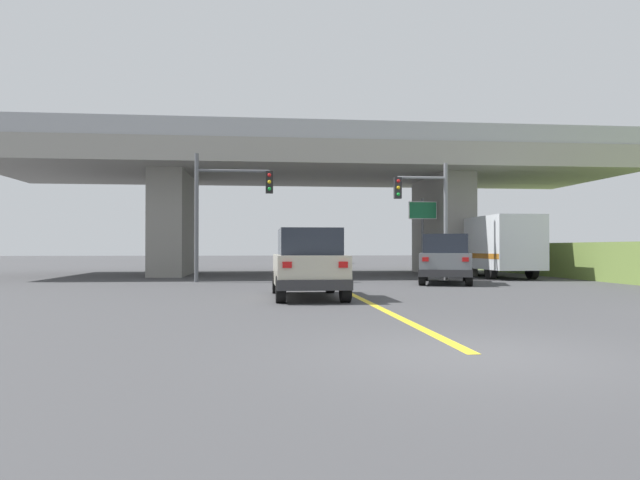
{
  "coord_description": "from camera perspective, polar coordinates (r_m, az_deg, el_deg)",
  "views": [
    {
      "loc": [
        -2.97,
        -7.85,
        1.47
      ],
      "look_at": [
        -0.25,
        17.65,
        1.81
      ],
      "focal_mm": 33.17,
      "sensor_mm": 36.0,
      "label": 1
    }
  ],
  "objects": [
    {
      "name": "ground",
      "position": [
        32.98,
        -0.91,
        -3.31
      ],
      "size": [
        160.0,
        160.0,
        0.0
      ],
      "primitive_type": "plane",
      "color": "#424244"
    },
    {
      "name": "overpass_bridge",
      "position": [
        33.17,
        -0.91,
        5.92
      ],
      "size": [
        33.97,
        10.83,
        7.52
      ],
      "color": "gray",
      "rests_on": "ground"
    },
    {
      "name": "lane_divider_stripe",
      "position": [
        19.37,
        2.77,
        -5.09
      ],
      "size": [
        0.2,
        22.47,
        0.01
      ],
      "primitive_type": "cube",
      "color": "yellow",
      "rests_on": "ground"
    },
    {
      "name": "suv_lead",
      "position": [
        17.36,
        -1.15,
        -2.26
      ],
      "size": [
        2.0,
        4.51,
        2.02
      ],
      "color": "#B7B29E",
      "rests_on": "ground"
    },
    {
      "name": "suv_crossing",
      "position": [
        24.89,
        11.99,
        -1.79
      ],
      "size": [
        3.29,
        4.89,
        2.02
      ],
      "rotation": [
        0.0,
        0.0,
        -0.32
      ],
      "color": "slate",
      "rests_on": "ground"
    },
    {
      "name": "box_truck",
      "position": [
        30.84,
        16.39,
        -0.51
      ],
      "size": [
        2.33,
        7.45,
        2.98
      ],
      "color": "navy",
      "rests_on": "ground"
    },
    {
      "name": "traffic_signal_nearside",
      "position": [
        27.23,
        10.41,
        3.21
      ],
      "size": [
        2.48,
        0.36,
        5.33
      ],
      "color": "slate",
      "rests_on": "ground"
    },
    {
      "name": "traffic_signal_farside",
      "position": [
        25.81,
        -9.33,
        3.77
      ],
      "size": [
        3.36,
        0.36,
        5.52
      ],
      "color": "#56595E",
      "rests_on": "ground"
    },
    {
      "name": "highway_sign",
      "position": [
        31.62,
        9.88,
        1.97
      ],
      "size": [
        1.51,
        0.17,
        4.08
      ],
      "color": "#56595E",
      "rests_on": "ground"
    },
    {
      "name": "semi_truck_distant",
      "position": [
        58.83,
        -0.51,
        -0.61
      ],
      "size": [
        2.33,
        6.82,
        3.1
      ],
      "color": "navy",
      "rests_on": "ground"
    }
  ]
}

